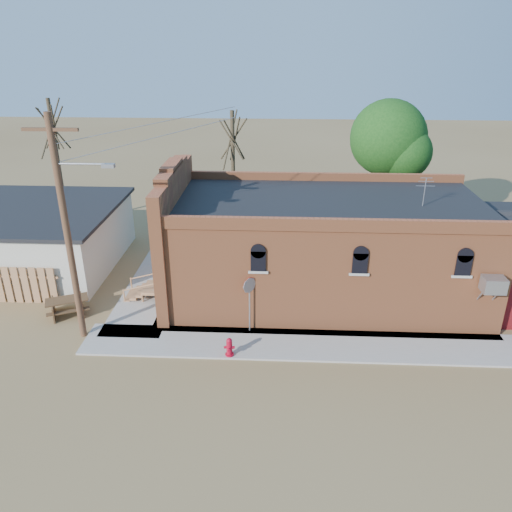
{
  "coord_description": "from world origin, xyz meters",
  "views": [
    {
      "loc": [
        -0.19,
        -15.97,
        11.4
      ],
      "look_at": [
        -1.2,
        4.25,
        2.4
      ],
      "focal_mm": 35.0,
      "sensor_mm": 36.0,
      "label": 1
    }
  ],
  "objects_px": {
    "brick_bar": "(318,248)",
    "fire_hydrant": "(229,347)",
    "trash_barrel": "(169,288)",
    "utility_pole": "(68,228)",
    "picnic_table": "(67,304)",
    "stop_sign": "(249,290)"
  },
  "relations": [
    {
      "from": "fire_hydrant",
      "to": "brick_bar",
      "type": "bearing_deg",
      "value": 40.4
    },
    {
      "from": "picnic_table",
      "to": "brick_bar",
      "type": "bearing_deg",
      "value": -10.37
    },
    {
      "from": "fire_hydrant",
      "to": "utility_pole",
      "type": "bearing_deg",
      "value": 152.92
    },
    {
      "from": "brick_bar",
      "to": "picnic_table",
      "type": "relative_size",
      "value": 7.55
    },
    {
      "from": "utility_pole",
      "to": "fire_hydrant",
      "type": "bearing_deg",
      "value": -11.11
    },
    {
      "from": "fire_hydrant",
      "to": "stop_sign",
      "type": "bearing_deg",
      "value": 53.61
    },
    {
      "from": "brick_bar",
      "to": "fire_hydrant",
      "type": "relative_size",
      "value": 21.74
    },
    {
      "from": "fire_hydrant",
      "to": "trash_barrel",
      "type": "distance_m",
      "value": 5.66
    },
    {
      "from": "fire_hydrant",
      "to": "trash_barrel",
      "type": "height_order",
      "value": "trash_barrel"
    },
    {
      "from": "utility_pole",
      "to": "fire_hydrant",
      "type": "distance_m",
      "value": 7.6
    },
    {
      "from": "picnic_table",
      "to": "utility_pole",
      "type": "bearing_deg",
      "value": -74.67
    },
    {
      "from": "utility_pole",
      "to": "stop_sign",
      "type": "relative_size",
      "value": 3.65
    },
    {
      "from": "brick_bar",
      "to": "trash_barrel",
      "type": "relative_size",
      "value": 18.18
    },
    {
      "from": "brick_bar",
      "to": "fire_hydrant",
      "type": "xyz_separation_m",
      "value": [
        -3.66,
        -5.5,
        -1.89
      ]
    },
    {
      "from": "stop_sign",
      "to": "picnic_table",
      "type": "bearing_deg",
      "value": 148.78
    },
    {
      "from": "utility_pole",
      "to": "fire_hydrant",
      "type": "relative_size",
      "value": 11.93
    },
    {
      "from": "brick_bar",
      "to": "fire_hydrant",
      "type": "height_order",
      "value": "brick_bar"
    },
    {
      "from": "utility_pole",
      "to": "stop_sign",
      "type": "bearing_deg",
      "value": 5.04
    },
    {
      "from": "picnic_table",
      "to": "stop_sign",
      "type": "bearing_deg",
      "value": -31.11
    },
    {
      "from": "brick_bar",
      "to": "utility_pole",
      "type": "distance_m",
      "value": 10.96
    },
    {
      "from": "fire_hydrant",
      "to": "picnic_table",
      "type": "bearing_deg",
      "value": 142.96
    },
    {
      "from": "trash_barrel",
      "to": "brick_bar",
      "type": "bearing_deg",
      "value": 7.34
    }
  ]
}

